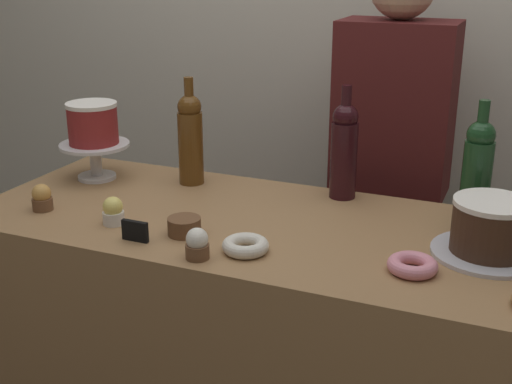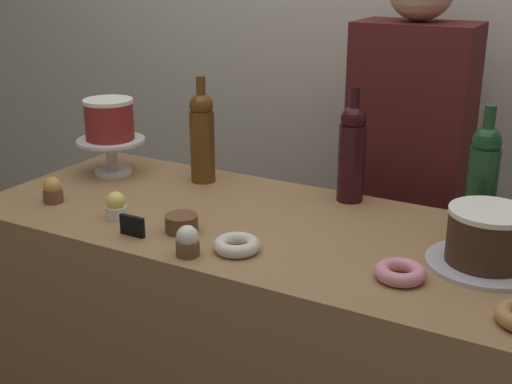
# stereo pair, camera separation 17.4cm
# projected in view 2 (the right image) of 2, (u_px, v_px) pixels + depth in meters

# --- Properties ---
(back_wall) EXTENTS (6.00, 0.05, 2.60)m
(back_wall) POSITION_uv_depth(u_px,v_px,m) (378.00, 40.00, 2.38)
(back_wall) COLOR beige
(back_wall) RESTS_ON ground_plane
(display_counter) EXTENTS (1.55, 0.65, 0.92)m
(display_counter) POSITION_uv_depth(u_px,v_px,m) (256.00, 370.00, 1.92)
(display_counter) COLOR #997047
(display_counter) RESTS_ON ground_plane
(cake_stand_pedestal) EXTENTS (0.21, 0.21, 0.11)m
(cake_stand_pedestal) POSITION_uv_depth(u_px,v_px,m) (112.00, 150.00, 2.12)
(cake_stand_pedestal) COLOR silver
(cake_stand_pedestal) RESTS_ON display_counter
(white_layer_cake) EXTENTS (0.15, 0.15, 0.13)m
(white_layer_cake) POSITION_uv_depth(u_px,v_px,m) (109.00, 119.00, 2.09)
(white_layer_cake) COLOR maroon
(white_layer_cake) RESTS_ON cake_stand_pedestal
(silver_serving_platter) EXTENTS (0.26, 0.26, 0.01)m
(silver_serving_platter) POSITION_uv_depth(u_px,v_px,m) (484.00, 263.00, 1.51)
(silver_serving_platter) COLOR silver
(silver_serving_platter) RESTS_ON display_counter
(chocolate_round_cake) EXTENTS (0.18, 0.18, 0.13)m
(chocolate_round_cake) POSITION_uv_depth(u_px,v_px,m) (488.00, 236.00, 1.49)
(chocolate_round_cake) COLOR #3D2619
(chocolate_round_cake) RESTS_ON silver_serving_platter
(wine_bottle_amber) EXTENTS (0.08, 0.08, 0.33)m
(wine_bottle_amber) POSITION_uv_depth(u_px,v_px,m) (202.00, 136.00, 2.03)
(wine_bottle_amber) COLOR #5B3814
(wine_bottle_amber) RESTS_ON display_counter
(wine_bottle_green) EXTENTS (0.08, 0.08, 0.33)m
(wine_bottle_green) POSITION_uv_depth(u_px,v_px,m) (483.00, 178.00, 1.65)
(wine_bottle_green) COLOR #193D1E
(wine_bottle_green) RESTS_ON display_counter
(wine_bottle_dark_red) EXTENTS (0.08, 0.08, 0.33)m
(wine_bottle_dark_red) POSITION_uv_depth(u_px,v_px,m) (352.00, 152.00, 1.87)
(wine_bottle_dark_red) COLOR black
(wine_bottle_dark_red) RESTS_ON display_counter
(cupcake_caramel) EXTENTS (0.06, 0.06, 0.07)m
(cupcake_caramel) POSITION_uv_depth(u_px,v_px,m) (53.00, 190.00, 1.89)
(cupcake_caramel) COLOR brown
(cupcake_caramel) RESTS_ON display_counter
(cupcake_lemon) EXTENTS (0.06, 0.06, 0.07)m
(cupcake_lemon) POSITION_uv_depth(u_px,v_px,m) (116.00, 206.00, 1.77)
(cupcake_lemon) COLOR white
(cupcake_lemon) RESTS_ON display_counter
(cupcake_vanilla) EXTENTS (0.06, 0.06, 0.07)m
(cupcake_vanilla) POSITION_uv_depth(u_px,v_px,m) (188.00, 242.00, 1.55)
(cupcake_vanilla) COLOR brown
(cupcake_vanilla) RESTS_ON display_counter
(donut_sugar) EXTENTS (0.11, 0.11, 0.03)m
(donut_sugar) POSITION_uv_depth(u_px,v_px,m) (237.00, 245.00, 1.58)
(donut_sugar) COLOR silver
(donut_sugar) RESTS_ON display_counter
(donut_pink) EXTENTS (0.11, 0.11, 0.03)m
(donut_pink) POSITION_uv_depth(u_px,v_px,m) (400.00, 272.00, 1.44)
(donut_pink) COLOR pink
(donut_pink) RESTS_ON display_counter
(cookie_stack) EXTENTS (0.08, 0.08, 0.04)m
(cookie_stack) POSITION_uv_depth(u_px,v_px,m) (182.00, 223.00, 1.69)
(cookie_stack) COLOR brown
(cookie_stack) RESTS_ON display_counter
(price_sign_chalkboard) EXTENTS (0.07, 0.01, 0.05)m
(price_sign_chalkboard) POSITION_uv_depth(u_px,v_px,m) (132.00, 226.00, 1.66)
(price_sign_chalkboard) COLOR black
(price_sign_chalkboard) RESTS_ON display_counter
(barista_figure) EXTENTS (0.36, 0.22, 1.60)m
(barista_figure) POSITION_uv_depth(u_px,v_px,m) (405.00, 199.00, 2.17)
(barista_figure) COLOR black
(barista_figure) RESTS_ON ground_plane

